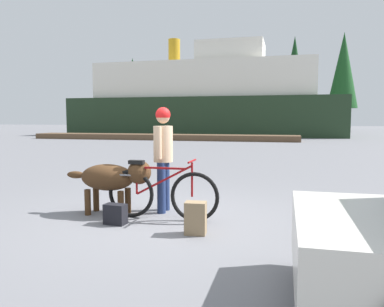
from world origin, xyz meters
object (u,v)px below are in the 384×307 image
(person_cyclist, at_px, (163,149))
(handbag_pannier, at_px, (115,214))
(dog, at_px, (113,178))
(ferry_boat, at_px, (206,101))
(bicycle, at_px, (161,193))
(backpack, at_px, (196,218))

(person_cyclist, bearing_deg, handbag_pannier, -116.59)
(person_cyclist, distance_m, handbag_pannier, 1.35)
(dog, height_order, ferry_boat, ferry_boat)
(bicycle, relative_size, ferry_boat, 0.07)
(bicycle, distance_m, backpack, 0.93)
(handbag_pannier, bearing_deg, backpack, -8.28)
(bicycle, xyz_separation_m, dog, (-0.85, 0.10, 0.20))
(dog, xyz_separation_m, backpack, (1.53, -0.70, -0.38))
(person_cyclist, xyz_separation_m, handbag_pannier, (-0.45, -0.90, -0.90))
(handbag_pannier, height_order, ferry_boat, ferry_boat)
(backpack, bearing_deg, person_cyclist, 126.86)
(person_cyclist, bearing_deg, backpack, -53.14)
(bicycle, xyz_separation_m, backpack, (0.69, -0.60, -0.18))
(person_cyclist, relative_size, ferry_boat, 0.07)
(person_cyclist, bearing_deg, bicycle, -75.61)
(ferry_boat, bearing_deg, handbag_pannier, -80.55)
(backpack, height_order, ferry_boat, ferry_boat)
(backpack, relative_size, handbag_pannier, 1.38)
(dog, xyz_separation_m, ferry_boat, (-4.68, 29.30, 2.61))
(bicycle, relative_size, backpack, 4.05)
(bicycle, bearing_deg, backpack, -41.33)
(dog, distance_m, ferry_boat, 29.78)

